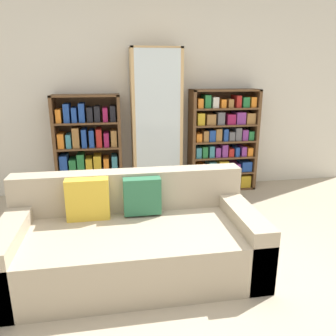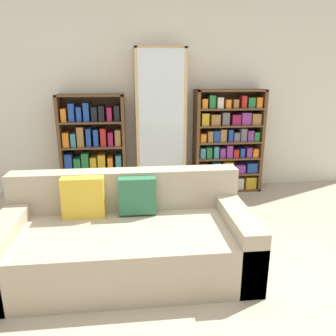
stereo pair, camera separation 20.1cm
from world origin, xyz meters
name	(u,v)px [view 1 (the left image)]	position (x,y,z in m)	size (l,w,h in m)	color
ground_plane	(193,314)	(0.00, 0.00, 0.00)	(16.00, 16.00, 0.00)	tan
wall_back	(148,93)	(0.00, 2.69, 1.35)	(6.14, 0.06, 2.70)	silver
couch	(132,239)	(-0.37, 0.64, 0.27)	(2.06, 0.98, 0.78)	tan
bookshelf_left	(88,151)	(-0.83, 2.49, 0.63)	(0.86, 0.32, 1.36)	brown
display_cabinet	(156,124)	(0.08, 2.47, 0.96)	(0.65, 0.36, 1.93)	tan
bookshelf_right	(223,142)	(1.03, 2.49, 0.68)	(0.94, 0.32, 1.41)	brown
wine_bottle	(215,208)	(0.61, 1.46, 0.14)	(0.07, 0.07, 0.34)	#192333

